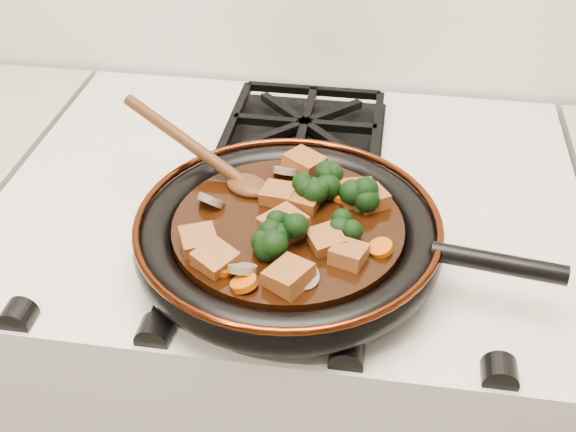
# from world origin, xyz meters

# --- Properties ---
(stove) EXTENTS (0.76, 0.60, 0.90)m
(stove) POSITION_xyz_m (0.00, 1.69, 0.45)
(stove) COLOR silver
(stove) RESTS_ON ground
(burner_grate_front) EXTENTS (0.23, 0.23, 0.03)m
(burner_grate_front) POSITION_xyz_m (0.00, 1.55, 0.91)
(burner_grate_front) COLOR black
(burner_grate_front) RESTS_ON stove
(burner_grate_back) EXTENTS (0.23, 0.23, 0.03)m
(burner_grate_back) POSITION_xyz_m (0.00, 1.83, 0.91)
(burner_grate_back) COLOR black
(burner_grate_back) RESTS_ON stove
(skillet) EXTENTS (0.47, 0.35, 0.05)m
(skillet) POSITION_xyz_m (0.02, 1.55, 0.94)
(skillet) COLOR black
(skillet) RESTS_ON burner_grate_front
(braising_sauce) EXTENTS (0.26, 0.26, 0.02)m
(braising_sauce) POSITION_xyz_m (0.02, 1.55, 0.95)
(braising_sauce) COLOR black
(braising_sauce) RESTS_ON skillet
(tofu_cube_0) EXTENTS (0.05, 0.04, 0.03)m
(tofu_cube_0) POSITION_xyz_m (0.00, 1.59, 0.97)
(tofu_cube_0) COLOR brown
(tofu_cube_0) RESTS_ON braising_sauce
(tofu_cube_1) EXTENTS (0.06, 0.06, 0.03)m
(tofu_cube_1) POSITION_xyz_m (0.02, 1.53, 0.97)
(tofu_cube_1) COLOR brown
(tofu_cube_1) RESTS_ON braising_sauce
(tofu_cube_2) EXTENTS (0.04, 0.04, 0.02)m
(tofu_cube_2) POSITION_xyz_m (0.09, 1.50, 0.97)
(tofu_cube_2) COLOR brown
(tofu_cube_2) RESTS_ON braising_sauce
(tofu_cube_3) EXTENTS (0.05, 0.05, 0.03)m
(tofu_cube_3) POSITION_xyz_m (-0.04, 1.46, 0.97)
(tofu_cube_3) COLOR brown
(tofu_cube_3) RESTS_ON braising_sauce
(tofu_cube_4) EXTENTS (0.05, 0.05, 0.02)m
(tofu_cube_4) POSITION_xyz_m (-0.07, 1.49, 0.97)
(tofu_cube_4) COLOR brown
(tofu_cube_4) RESTS_ON braising_sauce
(tofu_cube_5) EXTENTS (0.05, 0.05, 0.02)m
(tofu_cube_5) POSITION_xyz_m (0.09, 1.60, 0.97)
(tofu_cube_5) COLOR brown
(tofu_cube_5) RESTS_ON braising_sauce
(tofu_cube_6) EXTENTS (0.05, 0.05, 0.02)m
(tofu_cube_6) POSITION_xyz_m (0.07, 1.51, 0.97)
(tofu_cube_6) COLOR brown
(tofu_cube_6) RESTS_ON braising_sauce
(tofu_cube_7) EXTENTS (0.04, 0.04, 0.02)m
(tofu_cube_7) POSITION_xyz_m (0.03, 1.58, 0.97)
(tofu_cube_7) COLOR brown
(tofu_cube_7) RESTS_ON braising_sauce
(tofu_cube_8) EXTENTS (0.06, 0.06, 0.03)m
(tofu_cube_8) POSITION_xyz_m (0.04, 1.45, 0.97)
(tofu_cube_8) COLOR brown
(tofu_cube_8) RESTS_ON braising_sauce
(tofu_cube_9) EXTENTS (0.06, 0.05, 0.03)m
(tofu_cube_9) POSITION_xyz_m (0.02, 1.66, 0.97)
(tofu_cube_9) COLOR brown
(tofu_cube_9) RESTS_ON braising_sauce
(tofu_cube_10) EXTENTS (0.05, 0.05, 0.02)m
(tofu_cube_10) POSITION_xyz_m (0.11, 1.60, 0.97)
(tofu_cube_10) COLOR brown
(tofu_cube_10) RESTS_ON braising_sauce
(broccoli_floret_0) EXTENTS (0.08, 0.08, 0.06)m
(broccoli_floret_0) POSITION_xyz_m (0.05, 1.61, 0.97)
(broccoli_floret_0) COLOR black
(broccoli_floret_0) RESTS_ON braising_sauce
(broccoli_floret_1) EXTENTS (0.07, 0.07, 0.07)m
(broccoli_floret_1) POSITION_xyz_m (0.04, 1.60, 0.97)
(broccoli_floret_1) COLOR black
(broccoli_floret_1) RESTS_ON braising_sauce
(broccoli_floret_2) EXTENTS (0.06, 0.07, 0.07)m
(broccoli_floret_2) POSITION_xyz_m (0.10, 1.59, 0.97)
(broccoli_floret_2) COLOR black
(broccoli_floret_2) RESTS_ON braising_sauce
(broccoli_floret_3) EXTENTS (0.08, 0.08, 0.07)m
(broccoli_floret_3) POSITION_xyz_m (0.02, 1.53, 0.97)
(broccoli_floret_3) COLOR black
(broccoli_floret_3) RESTS_ON braising_sauce
(broccoli_floret_4) EXTENTS (0.09, 0.08, 0.07)m
(broccoli_floret_4) POSITION_xyz_m (0.01, 1.49, 0.97)
(broccoli_floret_4) COLOR black
(broccoli_floret_4) RESTS_ON braising_sauce
(broccoli_floret_5) EXTENTS (0.07, 0.07, 0.06)m
(broccoli_floret_5) POSITION_xyz_m (0.08, 1.54, 0.97)
(broccoli_floret_5) COLOR black
(broccoli_floret_5) RESTS_ON braising_sauce
(carrot_coin_0) EXTENTS (0.03, 0.03, 0.02)m
(carrot_coin_0) POSITION_xyz_m (-0.04, 1.46, 0.96)
(carrot_coin_0) COLOR #C64C05
(carrot_coin_0) RESTS_ON braising_sauce
(carrot_coin_1) EXTENTS (0.03, 0.03, 0.02)m
(carrot_coin_1) POSITION_xyz_m (0.12, 1.51, 0.96)
(carrot_coin_1) COLOR #C64C05
(carrot_coin_1) RESTS_ON braising_sauce
(carrot_coin_2) EXTENTS (0.03, 0.03, 0.01)m
(carrot_coin_2) POSITION_xyz_m (0.08, 1.61, 0.96)
(carrot_coin_2) COLOR #C64C05
(carrot_coin_2) RESTS_ON braising_sauce
(carrot_coin_3) EXTENTS (0.03, 0.03, 0.02)m
(carrot_coin_3) POSITION_xyz_m (-0.01, 1.44, 0.96)
(carrot_coin_3) COLOR #C64C05
(carrot_coin_3) RESTS_ON braising_sauce
(carrot_coin_4) EXTENTS (0.03, 0.03, 0.02)m
(carrot_coin_4) POSITION_xyz_m (0.08, 1.52, 0.96)
(carrot_coin_4) COLOR #C64C05
(carrot_coin_4) RESTS_ON braising_sauce
(mushroom_slice_0) EXTENTS (0.03, 0.03, 0.02)m
(mushroom_slice_0) POSITION_xyz_m (-0.01, 1.46, 0.97)
(mushroom_slice_0) COLOR #7C6347
(mushroom_slice_0) RESTS_ON braising_sauce
(mushroom_slice_1) EXTENTS (0.04, 0.04, 0.03)m
(mushroom_slice_1) POSITION_xyz_m (-0.07, 1.57, 0.97)
(mushroom_slice_1) COLOR #7C6347
(mushroom_slice_1) RESTS_ON braising_sauce
(mushroom_slice_2) EXTENTS (0.05, 0.05, 0.02)m
(mushroom_slice_2) POSITION_xyz_m (0.05, 1.46, 0.97)
(mushroom_slice_2) COLOR #7C6347
(mushroom_slice_2) RESTS_ON braising_sauce
(mushroom_slice_3) EXTENTS (0.03, 0.03, 0.02)m
(mushroom_slice_3) POSITION_xyz_m (0.00, 1.64, 0.97)
(mushroom_slice_3) COLOR #7C6347
(mushroom_slice_3) RESTS_ON braising_sauce
(wooden_spoon) EXTENTS (0.13, 0.08, 0.20)m
(wooden_spoon) POSITION_xyz_m (-0.08, 1.63, 0.98)
(wooden_spoon) COLOR #48260F
(wooden_spoon) RESTS_ON braising_sauce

